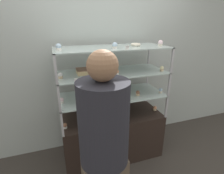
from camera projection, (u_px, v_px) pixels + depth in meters
ground_plane at (112, 153)px, 2.57m from camera, size 20.00×20.00×0.00m
back_wall at (103, 60)px, 2.49m from camera, size 8.00×0.05×2.60m
display_base at (112, 135)px, 2.46m from camera, size 1.33×0.56×0.63m
display_riser_lower at (112, 96)px, 2.25m from camera, size 1.33×0.56×0.30m
display_riser_middle at (112, 73)px, 2.14m from camera, size 1.33×0.56×0.30m
display_riser_upper at (112, 48)px, 2.04m from camera, size 1.33×0.56×0.30m
layer_cake_centerpiece at (121, 91)px, 2.22m from camera, size 0.16×0.16×0.11m
sheet_cake_frosted at (86, 71)px, 2.06m from camera, size 0.23×0.18×0.06m
cupcake_0 at (65, 126)px, 2.05m from camera, size 0.05×0.05×0.07m
cupcake_1 at (114, 117)px, 2.24m from camera, size 0.05×0.05×0.07m
cupcake_2 at (155, 108)px, 2.47m from camera, size 0.05×0.05×0.07m
price_tag_0 at (105, 126)px, 2.06m from camera, size 0.04×0.00×0.04m
cupcake_3 at (62, 100)px, 2.00m from camera, size 0.05×0.05×0.07m
cupcake_4 at (89, 98)px, 2.06m from camera, size 0.05×0.05×0.07m
cupcake_5 at (138, 93)px, 2.21m from camera, size 0.05×0.05×0.07m
cupcake_6 at (161, 91)px, 2.29m from camera, size 0.05×0.05×0.07m
price_tag_1 at (99, 104)px, 1.93m from camera, size 0.04×0.00×0.04m
cupcake_7 at (60, 76)px, 1.88m from camera, size 0.05×0.05×0.07m
cupcake_8 at (117, 72)px, 2.01m from camera, size 0.05×0.05×0.07m
cupcake_9 at (162, 69)px, 2.17m from camera, size 0.05×0.05×0.07m
price_tag_2 at (76, 80)px, 1.76m from camera, size 0.04×0.00×0.04m
cupcake_10 at (59, 47)px, 1.79m from camera, size 0.06×0.06×0.07m
cupcake_11 at (115, 46)px, 1.90m from camera, size 0.06×0.06×0.07m
cupcake_12 at (160, 43)px, 2.13m from camera, size 0.06×0.06×0.07m
price_tag_3 at (127, 48)px, 1.82m from camera, size 0.04×0.00×0.04m
donut_glazed at (136, 45)px, 2.12m from camera, size 0.12×0.12×0.03m
customer_figure at (104, 147)px, 1.38m from camera, size 0.38×0.38×1.65m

